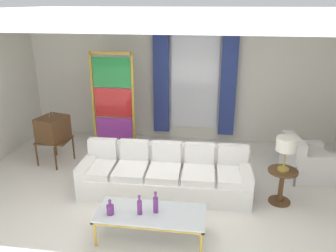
# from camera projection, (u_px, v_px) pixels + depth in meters

# --- Properties ---
(ground_plane) EXTENTS (16.00, 16.00, 0.00)m
(ground_plane) POSITION_uv_depth(u_px,v_px,m) (160.00, 203.00, 5.75)
(ground_plane) COLOR white
(wall_rear) EXTENTS (8.00, 0.12, 3.00)m
(wall_rear) POSITION_uv_depth(u_px,v_px,m) (181.00, 77.00, 8.08)
(wall_rear) COLOR white
(wall_rear) RESTS_ON ground
(ceiling_slab) EXTENTS (8.00, 7.60, 0.04)m
(ceiling_slab) POSITION_uv_depth(u_px,v_px,m) (166.00, 11.00, 5.46)
(ceiling_slab) COLOR white
(curtained_window) EXTENTS (2.00, 0.17, 2.70)m
(curtained_window) POSITION_uv_depth(u_px,v_px,m) (195.00, 68.00, 7.80)
(curtained_window) COLOR white
(curtained_window) RESTS_ON ground
(couch_white_long) EXTENTS (2.94, 1.00, 0.86)m
(couch_white_long) POSITION_uv_depth(u_px,v_px,m) (165.00, 175.00, 6.05)
(couch_white_long) COLOR white
(couch_white_long) RESTS_ON ground
(coffee_table) EXTENTS (1.52, 0.65, 0.41)m
(coffee_table) POSITION_uv_depth(u_px,v_px,m) (151.00, 215.00, 4.79)
(coffee_table) COLOR silver
(coffee_table) RESTS_ON ground
(bottle_blue_decanter) EXTENTS (0.10, 0.10, 0.23)m
(bottle_blue_decanter) POSITION_uv_depth(u_px,v_px,m) (110.00, 209.00, 4.73)
(bottle_blue_decanter) COLOR #753384
(bottle_blue_decanter) RESTS_ON coffee_table
(bottle_crystal_tall) EXTENTS (0.07, 0.07, 0.33)m
(bottle_crystal_tall) POSITION_uv_depth(u_px,v_px,m) (156.00, 204.00, 4.75)
(bottle_crystal_tall) COLOR #753384
(bottle_crystal_tall) RESTS_ON coffee_table
(bottle_amber_squat) EXTENTS (0.07, 0.07, 0.30)m
(bottle_amber_squat) POSITION_uv_depth(u_px,v_px,m) (140.00, 206.00, 4.71)
(bottle_amber_squat) COLOR #753384
(bottle_amber_squat) RESTS_ON coffee_table
(vintage_tv) EXTENTS (0.64, 0.70, 1.35)m
(vintage_tv) POSITION_uv_depth(u_px,v_px,m) (53.00, 130.00, 6.97)
(vintage_tv) COLOR brown
(vintage_tv) RESTS_ON ground
(armchair_white) EXTENTS (0.94, 0.93, 0.80)m
(armchair_white) POSITION_uv_depth(u_px,v_px,m) (305.00, 162.00, 6.55)
(armchair_white) COLOR white
(armchair_white) RESTS_ON ground
(stained_glass_divider) EXTENTS (0.95, 0.05, 2.20)m
(stained_glass_divider) POSITION_uv_depth(u_px,v_px,m) (113.00, 105.00, 7.48)
(stained_glass_divider) COLOR gold
(stained_glass_divider) RESTS_ON ground
(peacock_figurine) EXTENTS (0.44, 0.60, 0.50)m
(peacock_figurine) POSITION_uv_depth(u_px,v_px,m) (130.00, 149.00, 7.30)
(peacock_figurine) COLOR beige
(peacock_figurine) RESTS_ON ground
(round_side_table) EXTENTS (0.48, 0.48, 0.59)m
(round_side_table) POSITION_uv_depth(u_px,v_px,m) (281.00, 183.00, 5.66)
(round_side_table) COLOR brown
(round_side_table) RESTS_ON ground
(table_lamp_brass) EXTENTS (0.32, 0.32, 0.57)m
(table_lamp_brass) POSITION_uv_depth(u_px,v_px,m) (286.00, 146.00, 5.43)
(table_lamp_brass) COLOR #B29338
(table_lamp_brass) RESTS_ON round_side_table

